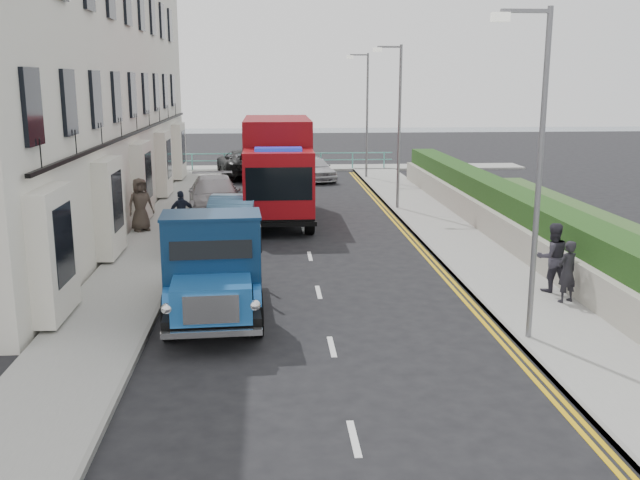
# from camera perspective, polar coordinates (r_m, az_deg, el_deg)

# --- Properties ---
(ground) EXTENTS (120.00, 120.00, 0.00)m
(ground) POSITION_cam_1_polar(r_m,az_deg,el_deg) (17.27, 0.36, -6.14)
(ground) COLOR black
(ground) RESTS_ON ground
(pavement_west) EXTENTS (2.40, 38.00, 0.12)m
(pavement_west) POSITION_cam_1_polar(r_m,az_deg,el_deg) (26.18, -12.65, 0.24)
(pavement_west) COLOR gray
(pavement_west) RESTS_ON ground
(pavement_east) EXTENTS (2.60, 38.00, 0.12)m
(pavement_east) POSITION_cam_1_polar(r_m,az_deg,el_deg) (26.72, 10.22, 0.59)
(pavement_east) COLOR gray
(pavement_east) RESTS_ON ground
(promenade) EXTENTS (30.00, 2.50, 0.12)m
(promenade) POSITION_cam_1_polar(r_m,az_deg,el_deg) (45.65, -2.52, 5.78)
(promenade) COLOR gray
(promenade) RESTS_ON ground
(sea_plane) EXTENTS (120.00, 120.00, 0.00)m
(sea_plane) POSITION_cam_1_polar(r_m,az_deg,el_deg) (76.51, -3.22, 8.54)
(sea_plane) COLOR #4F5D6C
(sea_plane) RESTS_ON ground
(terrace_west) EXTENTS (6.31, 30.20, 14.25)m
(terrace_west) POSITION_cam_1_polar(r_m,az_deg,el_deg) (30.45, -20.45, 14.94)
(terrace_west) COLOR silver
(terrace_west) RESTS_ON ground
(garden_east) EXTENTS (1.45, 28.00, 1.75)m
(garden_east) POSITION_cam_1_polar(r_m,az_deg,el_deg) (27.09, 14.21, 2.38)
(garden_east) COLOR #B2AD9E
(garden_east) RESTS_ON ground
(seafront_railing) EXTENTS (13.00, 0.08, 1.11)m
(seafront_railing) POSITION_cam_1_polar(r_m,az_deg,el_deg) (44.79, -2.50, 6.31)
(seafront_railing) COLOR #59B2A5
(seafront_railing) RESTS_ON ground
(lamp_near) EXTENTS (1.23, 0.18, 7.00)m
(lamp_near) POSITION_cam_1_polar(r_m,az_deg,el_deg) (15.39, 16.79, 6.26)
(lamp_near) COLOR slate
(lamp_near) RESTS_ON ground
(lamp_mid) EXTENTS (1.23, 0.18, 7.00)m
(lamp_mid) POSITION_cam_1_polar(r_m,az_deg,el_deg) (30.82, 6.15, 9.71)
(lamp_mid) COLOR slate
(lamp_mid) RESTS_ON ground
(lamp_far) EXTENTS (1.23, 0.18, 7.00)m
(lamp_far) POSITION_cam_1_polar(r_m,az_deg,el_deg) (40.69, 3.63, 10.48)
(lamp_far) COLOR slate
(lamp_far) RESTS_ON ground
(bedford_lorry) EXTENTS (2.47, 5.65, 2.61)m
(bedford_lorry) POSITION_cam_1_polar(r_m,az_deg,el_deg) (16.60, -8.56, -2.73)
(bedford_lorry) COLOR black
(bedford_lorry) RESTS_ON ground
(red_lorry) EXTENTS (2.67, 7.71, 4.03)m
(red_lorry) POSITION_cam_1_polar(r_m,az_deg,el_deg) (29.00, -3.41, 5.90)
(red_lorry) COLOR black
(red_lorry) RESTS_ON ground
(parked_car_front) EXTENTS (2.04, 4.32, 1.43)m
(parked_car_front) POSITION_cam_1_polar(r_m,az_deg,el_deg) (23.91, -9.61, 0.80)
(parked_car_front) COLOR black
(parked_car_front) RESTS_ON ground
(parked_car_mid) EXTENTS (1.97, 4.77, 1.53)m
(parked_car_mid) POSITION_cam_1_polar(r_m,az_deg,el_deg) (25.48, -7.03, 1.73)
(parked_car_mid) COLOR teal
(parked_car_mid) RESTS_ON ground
(parked_car_rear) EXTENTS (2.70, 5.51, 1.54)m
(parked_car_rear) POSITION_cam_1_polar(r_m,az_deg,el_deg) (30.67, -8.44, 3.57)
(parked_car_rear) COLOR #B0AFB4
(parked_car_rear) RESTS_ON ground
(seafront_car_left) EXTENTS (3.57, 6.09, 1.59)m
(seafront_car_left) POSITION_cam_1_polar(r_m,az_deg,el_deg) (42.01, -6.16, 6.12)
(seafront_car_left) COLOR black
(seafront_car_left) RESTS_ON ground
(seafront_car_right) EXTENTS (2.66, 4.32, 1.37)m
(seafront_car_right) POSITION_cam_1_polar(r_m,az_deg,el_deg) (40.26, -0.49, 5.75)
(seafront_car_right) COLOR #BABABF
(seafront_car_right) RESTS_ON ground
(pedestrian_east_near) EXTENTS (0.68, 0.57, 1.58)m
(pedestrian_east_near) POSITION_cam_1_polar(r_m,az_deg,el_deg) (18.80, 19.16, -2.40)
(pedestrian_east_near) COLOR black
(pedestrian_east_near) RESTS_ON pavement_east
(pedestrian_east_far) EXTENTS (0.94, 0.75, 1.83)m
(pedestrian_east_far) POSITION_cam_1_polar(r_m,az_deg,el_deg) (19.64, 18.09, -1.32)
(pedestrian_east_far) COLOR #34313C
(pedestrian_east_far) RESTS_ON pavement_east
(pedestrian_west_near) EXTENTS (1.02, 0.70, 1.61)m
(pedestrian_west_near) POSITION_cam_1_polar(r_m,az_deg,el_deg) (25.86, -11.00, 2.12)
(pedestrian_west_near) COLOR #1B2131
(pedestrian_west_near) RESTS_ON pavement_west
(pedestrian_west_far) EXTENTS (1.14, 1.04, 1.96)m
(pedestrian_west_far) POSITION_cam_1_polar(r_m,az_deg,el_deg) (26.96, -14.17, 2.77)
(pedestrian_west_far) COLOR #3D332B
(pedestrian_west_far) RESTS_ON pavement_west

